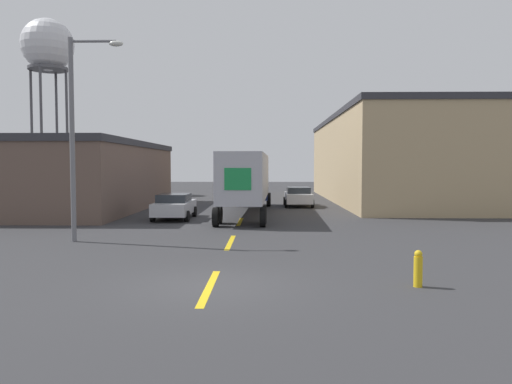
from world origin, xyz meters
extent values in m
plane|color=#333335|center=(0.00, 0.00, 0.00)|extent=(160.00, 160.00, 0.00)
cube|color=gold|center=(0.00, -0.14, 0.00)|extent=(0.20, 3.76, 0.01)
cube|color=gold|center=(0.00, 7.14, 0.00)|extent=(0.20, 3.76, 0.01)
cube|color=gold|center=(0.00, 14.43, 0.00)|extent=(0.20, 3.76, 0.01)
cube|color=brown|center=(-13.82, 21.79, 2.15)|extent=(13.74, 18.45, 4.29)
cube|color=#333338|center=(-13.82, 21.79, 4.49)|extent=(13.94, 18.65, 0.40)
cube|color=tan|center=(12.14, 30.99, 3.42)|extent=(10.38, 29.06, 6.85)
cube|color=#333338|center=(12.14, 30.99, 7.05)|extent=(10.58, 29.26, 0.40)
cube|color=navy|center=(0.44, 25.26, 1.98)|extent=(2.31, 2.97, 2.99)
cube|color=#A8A8B2|center=(0.22, 17.43, 2.40)|extent=(2.67, 12.23, 2.67)
cube|color=#198442|center=(0.06, 11.33, 2.40)|extent=(1.29, 0.06, 1.07)
cylinder|color=black|center=(1.62, 25.60, 0.48)|extent=(0.31, 0.98, 0.97)
cylinder|color=black|center=(-0.73, 25.66, 0.48)|extent=(0.31, 0.98, 0.97)
cylinder|color=black|center=(1.59, 24.43, 0.48)|extent=(0.31, 0.98, 0.97)
cylinder|color=black|center=(-0.76, 24.50, 0.48)|extent=(0.31, 0.98, 0.97)
cylinder|color=black|center=(1.29, 13.51, 0.48)|extent=(0.31, 0.98, 0.97)
cylinder|color=black|center=(-1.05, 13.58, 0.48)|extent=(0.31, 0.98, 0.97)
cylinder|color=black|center=(1.25, 12.11, 0.48)|extent=(0.31, 0.98, 0.97)
cylinder|color=black|center=(-1.09, 12.18, 0.48)|extent=(0.31, 0.98, 0.97)
cube|color=silver|center=(3.81, 24.77, 0.65)|extent=(1.88, 4.44, 0.69)
cube|color=#23282D|center=(3.81, 24.64, 1.22)|extent=(1.66, 2.31, 0.45)
cylinder|color=black|center=(4.75, 26.15, 0.30)|extent=(0.22, 0.61, 0.61)
cylinder|color=black|center=(2.87, 26.15, 0.30)|extent=(0.22, 0.61, 0.61)
cylinder|color=black|center=(4.75, 23.40, 0.30)|extent=(0.22, 0.61, 0.61)
cylinder|color=black|center=(2.87, 23.40, 0.30)|extent=(0.22, 0.61, 0.61)
cube|color=#B2B2B7|center=(-3.81, 15.74, 0.65)|extent=(1.88, 4.44, 0.69)
cube|color=#23282D|center=(-3.81, 15.61, 1.22)|extent=(1.66, 2.31, 0.45)
cylinder|color=black|center=(-2.87, 17.12, 0.30)|extent=(0.22, 0.61, 0.61)
cylinder|color=black|center=(-4.75, 17.12, 0.30)|extent=(0.22, 0.61, 0.61)
cylinder|color=black|center=(-2.87, 14.37, 0.30)|extent=(0.22, 0.61, 0.61)
cylinder|color=black|center=(-4.75, 14.37, 0.30)|extent=(0.22, 0.61, 0.61)
cylinder|color=#47474C|center=(-20.16, 41.28, 6.82)|extent=(0.28, 0.28, 13.65)
cylinder|color=#47474C|center=(-22.09, 43.22, 6.82)|extent=(0.28, 0.28, 13.65)
cylinder|color=#47474C|center=(-24.03, 41.28, 6.82)|extent=(0.28, 0.28, 13.65)
cylinder|color=#47474C|center=(-22.09, 39.35, 6.82)|extent=(0.28, 0.28, 13.65)
cylinder|color=#4C4C51|center=(-22.09, 41.28, 13.45)|extent=(4.15, 4.15, 0.30)
sphere|color=silver|center=(-22.09, 41.28, 15.99)|extent=(5.52, 5.52, 5.52)
cylinder|color=slate|center=(-6.29, 7.23, 4.04)|extent=(0.20, 0.20, 8.08)
cylinder|color=slate|center=(-5.38, 7.23, 7.93)|extent=(1.81, 0.11, 0.11)
ellipsoid|color=silver|center=(-4.48, 7.23, 7.83)|extent=(0.56, 0.32, 0.22)
cylinder|color=gold|center=(5.25, 0.01, 0.39)|extent=(0.22, 0.22, 0.77)
sphere|color=gold|center=(5.25, 0.01, 0.83)|extent=(0.20, 0.20, 0.20)
camera|label=1|loc=(1.44, -12.48, 3.06)|focal=35.00mm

